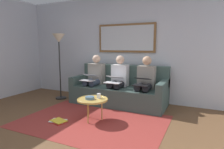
{
  "coord_description": "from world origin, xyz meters",
  "views": [
    {
      "loc": [
        -1.79,
        2.06,
        1.37
      ],
      "look_at": [
        0.0,
        -1.7,
        0.75
      ],
      "focal_mm": 31.35,
      "sensor_mm": 36.0,
      "label": 1
    }
  ],
  "objects_px": {
    "person_right": "(95,77)",
    "laptop_black": "(142,81)",
    "framed_mirror": "(126,38)",
    "bowl": "(90,98)",
    "laptop_silver": "(89,77)",
    "cup": "(99,96)",
    "coffee_table": "(93,100)",
    "magazine_stack": "(58,121)",
    "standing_lamp": "(59,45)",
    "laptop_white": "(114,79)",
    "couch": "(120,90)",
    "person_left": "(145,81)",
    "person_middle": "(118,79)"
  },
  "relations": [
    {
      "from": "laptop_silver",
      "to": "standing_lamp",
      "type": "xyz_separation_m",
      "value": [
        0.91,
        -0.05,
        0.75
      ]
    },
    {
      "from": "person_left",
      "to": "magazine_stack",
      "type": "distance_m",
      "value": 1.99
    },
    {
      "from": "person_left",
      "to": "laptop_white",
      "type": "bearing_deg",
      "value": 20.93
    },
    {
      "from": "framed_mirror",
      "to": "magazine_stack",
      "type": "bearing_deg",
      "value": 74.8
    },
    {
      "from": "standing_lamp",
      "to": "bowl",
      "type": "bearing_deg",
      "value": 146.81
    },
    {
      "from": "person_middle",
      "to": "person_left",
      "type": "bearing_deg",
      "value": 180.0
    },
    {
      "from": "laptop_black",
      "to": "coffee_table",
      "type": "bearing_deg",
      "value": 54.27
    },
    {
      "from": "laptop_white",
      "to": "coffee_table",
      "type": "bearing_deg",
      "value": 89.25
    },
    {
      "from": "couch",
      "to": "bowl",
      "type": "bearing_deg",
      "value": 87.55
    },
    {
      "from": "person_middle",
      "to": "person_right",
      "type": "height_order",
      "value": "same"
    },
    {
      "from": "framed_mirror",
      "to": "person_right",
      "type": "bearing_deg",
      "value": 35.53
    },
    {
      "from": "cup",
      "to": "laptop_white",
      "type": "height_order",
      "value": "laptop_white"
    },
    {
      "from": "coffee_table",
      "to": "person_right",
      "type": "distance_m",
      "value": 1.33
    },
    {
      "from": "person_left",
      "to": "coffee_table",
      "type": "bearing_deg",
      "value": 60.43
    },
    {
      "from": "cup",
      "to": "laptop_white",
      "type": "relative_size",
      "value": 0.25
    },
    {
      "from": "bowl",
      "to": "magazine_stack",
      "type": "xyz_separation_m",
      "value": [
        0.48,
        0.32,
        -0.41
      ]
    },
    {
      "from": "framed_mirror",
      "to": "person_right",
      "type": "xyz_separation_m",
      "value": [
        0.64,
        0.46,
        -0.94
      ]
    },
    {
      "from": "bowl",
      "to": "cup",
      "type": "bearing_deg",
      "value": -133.62
    },
    {
      "from": "person_left",
      "to": "laptop_silver",
      "type": "distance_m",
      "value": 1.3
    },
    {
      "from": "laptop_black",
      "to": "person_right",
      "type": "height_order",
      "value": "person_right"
    },
    {
      "from": "framed_mirror",
      "to": "person_middle",
      "type": "distance_m",
      "value": 1.05
    },
    {
      "from": "laptop_white",
      "to": "laptop_silver",
      "type": "height_order",
      "value": "same"
    },
    {
      "from": "couch",
      "to": "cup",
      "type": "xyz_separation_m",
      "value": [
        -0.06,
        1.12,
        0.14
      ]
    },
    {
      "from": "person_right",
      "to": "standing_lamp",
      "type": "relative_size",
      "value": 0.69
    },
    {
      "from": "coffee_table",
      "to": "standing_lamp",
      "type": "relative_size",
      "value": 0.34
    },
    {
      "from": "laptop_black",
      "to": "laptop_silver",
      "type": "distance_m",
      "value": 1.28
    },
    {
      "from": "coffee_table",
      "to": "magazine_stack",
      "type": "height_order",
      "value": "coffee_table"
    },
    {
      "from": "person_left",
      "to": "laptop_white",
      "type": "xyz_separation_m",
      "value": [
        0.64,
        0.24,
        0.02
      ]
    },
    {
      "from": "couch",
      "to": "magazine_stack",
      "type": "distance_m",
      "value": 1.68
    },
    {
      "from": "couch",
      "to": "laptop_black",
      "type": "relative_size",
      "value": 6.17
    },
    {
      "from": "framed_mirror",
      "to": "person_left",
      "type": "distance_m",
      "value": 1.23
    },
    {
      "from": "framed_mirror",
      "to": "cup",
      "type": "relative_size",
      "value": 16.44
    },
    {
      "from": "cup",
      "to": "couch",
      "type": "bearing_deg",
      "value": -86.73
    },
    {
      "from": "laptop_white",
      "to": "couch",
      "type": "bearing_deg",
      "value": -90.0
    },
    {
      "from": "magazine_stack",
      "to": "cup",
      "type": "bearing_deg",
      "value": -143.51
    },
    {
      "from": "framed_mirror",
      "to": "bowl",
      "type": "xyz_separation_m",
      "value": [
        0.05,
        1.63,
        -1.12
      ]
    },
    {
      "from": "coffee_table",
      "to": "person_left",
      "type": "relative_size",
      "value": 0.49
    },
    {
      "from": "person_right",
      "to": "laptop_black",
      "type": "bearing_deg",
      "value": 169.26
    },
    {
      "from": "laptop_silver",
      "to": "coffee_table",
      "type": "bearing_deg",
      "value": 124.78
    },
    {
      "from": "person_right",
      "to": "laptop_silver",
      "type": "height_order",
      "value": "person_right"
    },
    {
      "from": "laptop_black",
      "to": "standing_lamp",
      "type": "distance_m",
      "value": 2.31
    },
    {
      "from": "framed_mirror",
      "to": "standing_lamp",
      "type": "bearing_deg",
      "value": 22.93
    },
    {
      "from": "person_left",
      "to": "laptop_black",
      "type": "relative_size",
      "value": 3.2
    },
    {
      "from": "magazine_stack",
      "to": "standing_lamp",
      "type": "relative_size",
      "value": 0.21
    },
    {
      "from": "bowl",
      "to": "laptop_silver",
      "type": "relative_size",
      "value": 0.5
    },
    {
      "from": "cup",
      "to": "person_left",
      "type": "relative_size",
      "value": 0.08
    },
    {
      "from": "laptop_white",
      "to": "person_right",
      "type": "distance_m",
      "value": 0.69
    },
    {
      "from": "coffee_table",
      "to": "laptop_black",
      "type": "height_order",
      "value": "laptop_black"
    },
    {
      "from": "person_right",
      "to": "couch",
      "type": "bearing_deg",
      "value": -173.87
    },
    {
      "from": "cup",
      "to": "bowl",
      "type": "xyz_separation_m",
      "value": [
        0.12,
        0.12,
        -0.02
      ]
    }
  ]
}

